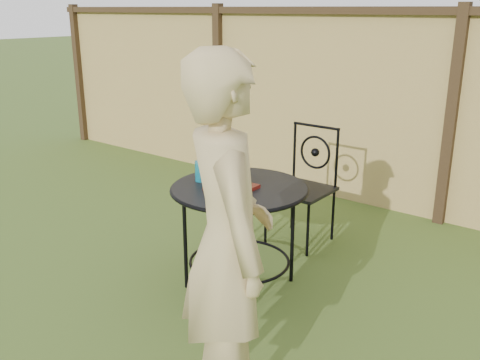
# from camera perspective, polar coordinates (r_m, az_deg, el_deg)

# --- Properties ---
(ground) EXTENTS (60.00, 60.00, 0.00)m
(ground) POSITION_cam_1_polar(r_m,az_deg,el_deg) (4.09, -7.77, -9.24)
(ground) COLOR #2D4B18
(ground) RESTS_ON ground
(fence) EXTENTS (8.00, 0.12, 1.90)m
(fence) POSITION_cam_1_polar(r_m,az_deg,el_deg) (5.47, 8.57, 8.17)
(fence) COLOR #DAC16C
(fence) RESTS_ON ground
(patio_table) EXTENTS (0.92, 0.92, 0.72)m
(patio_table) POSITION_cam_1_polar(r_m,az_deg,el_deg) (3.59, -0.06, -2.80)
(patio_table) COLOR black
(patio_table) RESTS_ON ground
(patio_chair) EXTENTS (0.46, 0.46, 0.95)m
(patio_chair) POSITION_cam_1_polar(r_m,az_deg,el_deg) (4.37, 6.88, -0.21)
(patio_chair) COLOR black
(patio_chair) RESTS_ON ground
(diner) EXTENTS (0.74, 0.71, 1.71)m
(diner) POSITION_cam_1_polar(r_m,az_deg,el_deg) (2.38, -1.33, -6.83)
(diner) COLOR tan
(diner) RESTS_ON ground
(salad_plate) EXTENTS (0.27, 0.27, 0.02)m
(salad_plate) POSITION_cam_1_polar(r_m,az_deg,el_deg) (3.49, -0.89, -0.80)
(salad_plate) COLOR #48150A
(salad_plate) RESTS_ON patio_table
(salad) EXTENTS (0.21, 0.21, 0.08)m
(salad) POSITION_cam_1_polar(r_m,az_deg,el_deg) (3.47, -0.89, 0.02)
(salad) COLOR #235614
(salad) RESTS_ON salad_plate
(fork) EXTENTS (0.01, 0.01, 0.18)m
(fork) POSITION_cam_1_polar(r_m,az_deg,el_deg) (3.43, -0.77, 2.05)
(fork) COLOR silver
(fork) RESTS_ON salad
(drinking_glass) EXTENTS (0.08, 0.08, 0.14)m
(drinking_glass) POSITION_cam_1_polar(r_m,az_deg,el_deg) (3.64, -4.20, 0.95)
(drinking_glass) COLOR #0C7691
(drinking_glass) RESTS_ON patio_table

